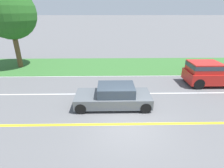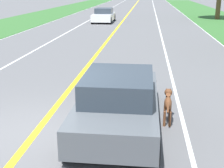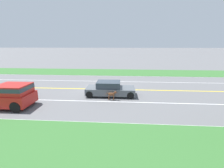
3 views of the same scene
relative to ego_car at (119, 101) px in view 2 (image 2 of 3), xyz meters
The scene contains 6 objects.
ground_plane 2.09m from the ego_car, 161.38° to the right, with size 400.00×400.00×0.00m, color #5B5B5E.
centre_divider_line 2.09m from the ego_car, 161.38° to the right, with size 0.18×160.00×0.01m, color yellow.
lane_dash_same_dir 1.84m from the ego_car, 21.59° to the right, with size 0.10×160.00×0.01m, color white.
ego_car is the anchor object (origin of this frame).
dog 1.24m from the ego_car, 12.83° to the left, with size 0.24×1.03×0.81m.
oncoming_car 23.88m from the ego_car, 98.79° to the left, with size 1.89×4.27×1.34m.
Camera 2 is at (2.53, -6.47, 3.26)m, focal length 50.00 mm.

